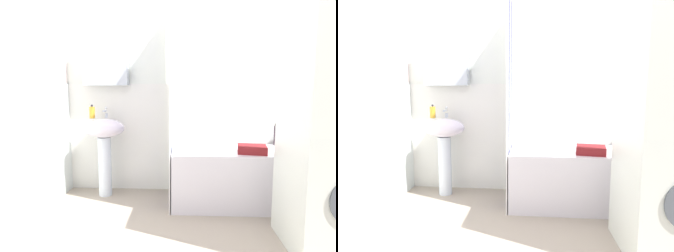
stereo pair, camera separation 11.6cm
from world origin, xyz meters
TOP-DOWN VIEW (x-y plane):
  - wall_back_tiled at (-0.07, 1.26)m, footprint 3.60×0.18m
  - wall_left_tiled at (-1.57, 0.34)m, footprint 0.07×1.81m
  - sink at (-1.09, 1.03)m, footprint 0.44×0.34m
  - faucet at (-1.09, 1.11)m, footprint 0.03×0.12m
  - soap_dispenser at (-1.22, 1.08)m, footprint 0.06×0.06m
  - bathtub at (0.35, 0.89)m, footprint 1.43×0.66m
  - shower_curtain at (-0.38, 0.89)m, footprint 0.01×0.66m
  - lotion_bottle at (0.97, 1.17)m, footprint 0.06×0.06m
  - conditioner_bottle at (0.87, 1.16)m, footprint 0.06×0.06m
  - body_wash_bottle at (0.74, 1.15)m, footprint 0.05×0.05m
  - towel_folded at (0.38, 0.74)m, footprint 0.29×0.25m
  - washer_dryer_stack at (0.76, 0.11)m, footprint 0.58×0.59m

SIDE VIEW (x-z plane):
  - bathtub at x=0.35m, z-range 0.00..0.54m
  - towel_folded at x=0.38m, z-range 0.54..0.62m
  - sink at x=-1.09m, z-range 0.19..1.02m
  - lotion_bottle at x=0.97m, z-range 0.54..0.75m
  - conditioner_bottle at x=0.87m, z-range 0.54..0.77m
  - body_wash_bottle at x=0.74m, z-range 0.54..0.77m
  - washer_dryer_stack at x=0.76m, z-range 0.00..1.66m
  - faucet at x=-1.09m, z-range 0.83..0.95m
  - soap_dispenser at x=-1.22m, z-range 0.82..0.97m
  - shower_curtain at x=-0.38m, z-range 0.00..2.00m
  - wall_left_tiled at x=-1.57m, z-range -0.08..2.32m
  - wall_back_tiled at x=-0.07m, z-range -0.06..2.34m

